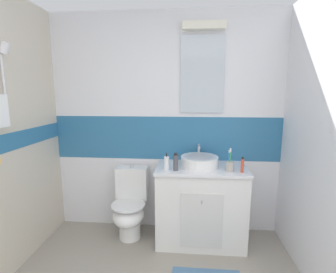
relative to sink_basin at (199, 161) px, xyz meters
The scene contains 8 objects.
wall_back_tiled 0.60m from the sink_basin, 141.18° to the left, with size 3.20×0.20×2.50m.
vanity_cabinet 0.48m from the sink_basin, 13.00° to the right, with size 0.95×0.55×0.85m.
sink_basin is the anchor object (origin of this frame).
toilet 0.94m from the sink_basin, behind, with size 0.37×0.50×0.79m.
toothbrush_cup 0.32m from the sink_basin, 24.01° to the right, with size 0.07×0.07×0.23m.
soap_dispenser 0.37m from the sink_basin, 155.60° to the right, with size 0.05×0.05×0.18m.
deodorant_spray_can 0.29m from the sink_basin, 146.23° to the right, with size 0.05×0.05×0.18m.
toothpaste_tube_upright 0.44m from the sink_basin, 22.10° to the right, with size 0.03×0.03×0.15m.
Camera 1 is at (0.27, -0.40, 1.62)m, focal length 26.44 mm.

